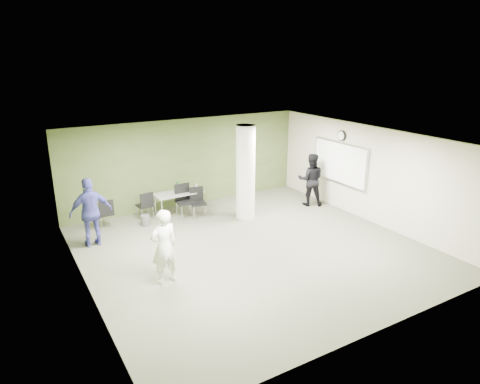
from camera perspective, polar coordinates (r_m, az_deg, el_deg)
floor at (r=10.95m, az=1.65°, el=-7.60°), size 8.00×8.00×0.00m
ceiling at (r=10.06m, az=1.79°, el=6.95°), size 8.00×8.00×0.00m
wall_back at (r=13.84m, az=-7.12°, el=3.92°), size 8.00×2.80×0.02m
wall_left at (r=9.08m, az=-20.29°, el=-4.66°), size 0.02×8.00×2.80m
wall_right_cream at (r=12.91m, az=16.96°, el=2.25°), size 0.02×8.00×2.80m
column at (r=12.55m, az=0.75°, el=2.61°), size 0.56×0.56×2.80m
whiteboard at (r=13.64m, az=13.12°, el=3.82°), size 0.05×2.30×1.30m
wall_clock at (r=13.47m, az=13.38°, el=7.33°), size 0.06×0.32×0.32m
folding_table at (r=13.13m, az=-8.13°, el=-0.24°), size 1.51×0.70×0.96m
wastebasket at (r=12.63m, az=-12.50°, el=-3.71°), size 0.26×0.26×0.30m
chair_back_left at (r=12.57m, az=-17.50°, el=-2.53°), size 0.46×0.46×0.86m
chair_back_right at (r=12.93m, az=-12.48°, el=-1.53°), size 0.47×0.47×0.86m
chair_table_left at (r=12.97m, az=-7.47°, el=-0.79°), size 0.50×0.50×1.00m
chair_table_right at (r=12.97m, az=-5.70°, el=-1.03°), size 0.53×0.53×0.90m
woman_white at (r=9.25m, az=-10.10°, el=-7.20°), size 0.65×0.46×1.67m
man_black at (r=13.97m, az=9.42°, el=1.65°), size 1.06×1.01×1.72m
man_blue at (r=11.46m, az=-19.26°, el=-2.57°), size 1.06×0.45×1.80m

